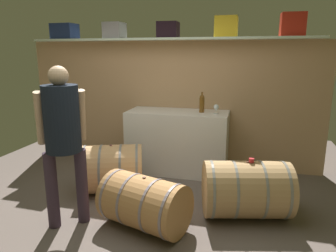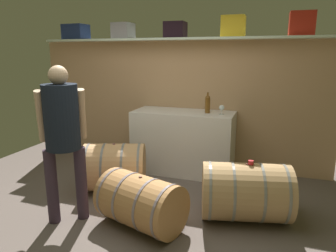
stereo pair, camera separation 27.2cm
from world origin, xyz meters
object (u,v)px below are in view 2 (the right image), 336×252
object	(u,v)px
tasting_cup	(251,162)
winemaker_pouring	(62,129)
wine_bottle_amber	(208,104)
wine_barrel_far	(141,202)
toolcase_grey	(123,31)
wine_barrel_flank	(115,167)
wine_barrel_near	(245,192)
toolcase_navy	(76,32)
toolcase_red	(302,24)
work_cabinet	(183,142)
wine_glass	(222,108)
toolcase_yellow	(233,26)
toolcase_black	(175,30)

from	to	relation	value
tasting_cup	winemaker_pouring	size ratio (longest dim) A/B	0.03
wine_bottle_amber	wine_barrel_far	bearing A→B (deg)	-101.21
wine_bottle_amber	toolcase_grey	bearing A→B (deg)	171.53
wine_barrel_far	wine_barrel_flank	bearing A→B (deg)	151.96
wine_barrel_near	winemaker_pouring	bearing A→B (deg)	-174.44
toolcase_navy	tasting_cup	bearing A→B (deg)	-22.69
toolcase_red	wine_barrel_flank	distance (m)	3.14
toolcase_red	work_cabinet	size ratio (longest dim) A/B	0.21
toolcase_red	wine_barrel_flank	world-z (taller)	toolcase_red
toolcase_navy	toolcase_grey	world-z (taller)	toolcase_navy
work_cabinet	wine_bottle_amber	world-z (taller)	wine_bottle_amber
wine_glass	toolcase_grey	bearing A→B (deg)	170.87
toolcase_yellow	wine_barrel_near	xyz separation A→B (m)	(0.40, -1.40, -1.86)
toolcase_black	wine_glass	bearing A→B (deg)	-20.50
wine_barrel_flank	winemaker_pouring	xyz separation A→B (m)	(-0.12, -0.85, 0.71)
toolcase_grey	toolcase_yellow	size ratio (longest dim) A/B	0.94
wine_bottle_amber	wine_barrel_flank	distance (m)	1.61
wine_glass	tasting_cup	size ratio (longest dim) A/B	2.38
wine_barrel_flank	winemaker_pouring	bearing A→B (deg)	-117.24
toolcase_grey	toolcase_yellow	world-z (taller)	toolcase_yellow
wine_barrel_near	toolcase_navy	bearing A→B (deg)	141.58
toolcase_black	toolcase_grey	bearing A→B (deg)	178.24
toolcase_red	work_cabinet	distance (m)	2.32
work_cabinet	wine_barrel_far	xyz separation A→B (m)	(0.02, -1.68, -0.19)
toolcase_navy	toolcase_red	xyz separation A→B (m)	(3.52, 0.00, 0.03)
toolcase_red	wine_barrel_far	size ratio (longest dim) A/B	0.32
wine_barrel_near	wine_barrel_far	world-z (taller)	wine_barrel_near
toolcase_navy	wine_barrel_far	world-z (taller)	toolcase_navy
winemaker_pouring	wine_bottle_amber	bearing A→B (deg)	21.29
toolcase_yellow	wine_bottle_amber	bearing A→B (deg)	-142.73
toolcase_red	wine_barrel_far	xyz separation A→B (m)	(-1.53, -1.91, -1.91)
wine_glass	wine_barrel_near	distance (m)	1.42
toolcase_yellow	wine_barrel_near	size ratio (longest dim) A/B	0.30
wine_glass	wine_barrel_flank	distance (m)	1.71
toolcase_grey	tasting_cup	distance (m)	2.98
toolcase_grey	tasting_cup	size ratio (longest dim) A/B	5.16
toolcase_yellow	toolcase_black	bearing A→B (deg)	-178.91
toolcase_red	winemaker_pouring	xyz separation A→B (m)	(-2.35, -2.04, -1.15)
toolcase_grey	wine_barrel_far	size ratio (longest dim) A/B	0.30
work_cabinet	toolcase_navy	bearing A→B (deg)	173.37
wine_bottle_amber	tasting_cup	world-z (taller)	wine_bottle_amber
toolcase_yellow	toolcase_red	world-z (taller)	toolcase_red
toolcase_black	wine_barrel_flank	bearing A→B (deg)	-113.19
work_cabinet	wine_barrel_far	distance (m)	1.69
work_cabinet	toolcase_red	bearing A→B (deg)	8.37
toolcase_yellow	wine_bottle_amber	size ratio (longest dim) A/B	1.05
toolcase_red	wine_glass	size ratio (longest dim) A/B	2.31
toolcase_yellow	toolcase_red	xyz separation A→B (m)	(0.90, 0.00, 0.01)
work_cabinet	wine_bottle_amber	distance (m)	0.71
toolcase_black	wine_barrel_flank	xyz separation A→B (m)	(-0.47, -1.19, -1.83)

